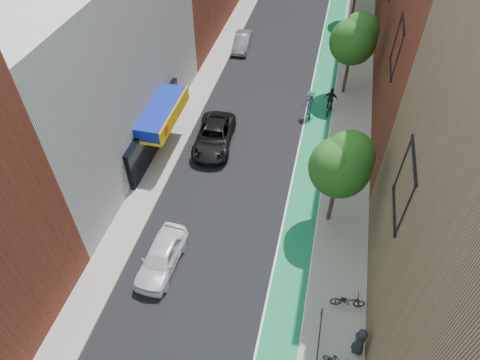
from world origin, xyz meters
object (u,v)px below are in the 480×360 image
Objects in this scene: cyclist_lane_near at (323,153)px; cyclist_lane_far at (310,105)px; parked_car_white at (161,257)px; parked_car_silver at (242,42)px; pedestrian at (360,341)px; cyclist_lane_mid at (330,104)px; parked_car_black at (214,136)px.

cyclist_lane_far is (-1.50, 5.18, 0.18)m from cyclist_lane_near.
parked_car_white is 24.95m from parked_car_silver.
cyclist_lane_mid is at bearing -172.59° from pedestrian.
parked_car_black is 7.70m from cyclist_lane_near.
pedestrian is at bearing 89.08° from cyclist_lane_far.
cyclist_lane_far is (6.20, 5.02, 0.31)m from parked_car_black.
cyclist_lane_mid is at bearing -88.51° from cyclist_lane_near.
cyclist_lane_near is (7.70, -0.17, 0.12)m from parked_car_black.
cyclist_lane_far reaches higher than parked_car_white.
parked_car_white is at bearing -90.41° from parked_car_silver.
cyclist_lane_near reaches higher than parked_car_silver.
parked_car_white is 2.47× the size of pedestrian.
cyclist_lane_near is 5.96m from cyclist_lane_mid.
cyclist_lane_mid reaches higher than cyclist_lane_near.
cyclist_lane_near is at bearing -61.65° from parked_car_silver.
cyclist_lane_far reaches higher than cyclist_lane_near.
parked_car_silver is 29.82m from pedestrian.
pedestrian reaches higher than parked_car_silver.
parked_car_white is at bearing -104.34° from pedestrian.
pedestrian is (2.90, -18.77, 0.18)m from cyclist_lane_mid.
cyclist_lane_mid is at bearing 66.77° from parked_car_white.
cyclist_lane_near is at bearing 99.47° from cyclist_lane_mid.
parked_car_black is at bearing 92.01° from parked_car_white.
parked_car_black is at bearing 0.24° from cyclist_lane_near.
parked_car_white is 10.55m from parked_car_black.
cyclist_lane_far is at bearing -72.37° from cyclist_lane_near.
cyclist_lane_mid is at bearing -167.39° from cyclist_lane_far.
cyclist_lane_mid is (8.97, -8.58, 0.19)m from parked_car_silver.
parked_car_silver is at bearing -34.27° from cyclist_lane_mid.
parked_car_black is 14.42m from parked_car_silver.
parked_car_silver is 11.97m from cyclist_lane_far.
cyclist_lane_near is (7.70, 10.38, 0.13)m from parked_car_white.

